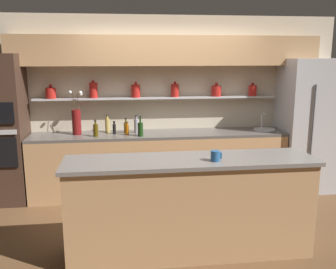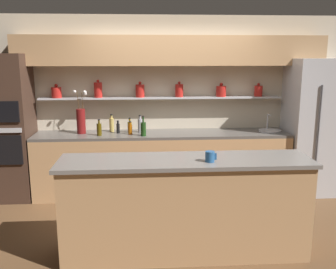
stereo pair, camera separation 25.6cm
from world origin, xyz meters
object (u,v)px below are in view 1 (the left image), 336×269
object	(u,v)px
sink_fixture	(264,129)
bottle_spirit_0	(136,125)
refrigerator	(310,125)
bottle_oil_4	(126,127)
bottle_oil_1	(96,130)
coffee_mug	(215,156)
bottle_sauce_2	(114,128)
bottle_sauce_5	(127,129)
bottle_wine_6	(140,129)
oven_tower	(3,130)
bottle_spirit_3	(107,125)
flower_vase	(77,120)

from	to	relation	value
sink_fixture	bottle_spirit_0	bearing A→B (deg)	178.05
sink_fixture	refrigerator	bearing A→B (deg)	-3.92
refrigerator	bottle_oil_4	size ratio (longest dim) A/B	9.12
bottle_oil_1	coffee_mug	bearing A→B (deg)	-54.30
bottle_spirit_0	coffee_mug	xyz separation A→B (m)	(0.68, -1.94, 0.05)
bottle_sauce_2	bottle_oil_1	bearing A→B (deg)	-150.15
bottle_spirit_0	bottle_sauce_5	xyz separation A→B (m)	(-0.14, -0.14, -0.03)
bottle_oil_4	bottle_wine_6	size ratio (longest dim) A/B	0.77
bottle_sauce_5	bottle_wine_6	world-z (taller)	bottle_wine_6
oven_tower	bottle_spirit_0	distance (m)	1.84
bottle_sauce_2	bottle_wine_6	xyz separation A→B (m)	(0.36, -0.21, 0.02)
bottle_spirit_0	bottle_wine_6	xyz separation A→B (m)	(0.05, -0.25, -0.00)
sink_fixture	bottle_sauce_2	xyz separation A→B (m)	(-2.23, 0.02, 0.06)
oven_tower	bottle_spirit_3	world-z (taller)	oven_tower
sink_fixture	bottle_wine_6	world-z (taller)	bottle_wine_6
oven_tower	flower_vase	distance (m)	1.00
flower_vase	bottle_oil_1	world-z (taller)	flower_vase
flower_vase	bottle_spirit_3	distance (m)	0.45
oven_tower	flower_vase	bearing A→B (deg)	3.13
flower_vase	bottle_spirit_3	bearing A→B (deg)	13.76
flower_vase	bottle_spirit_3	world-z (taller)	flower_vase
sink_fixture	bottle_wine_6	xyz separation A→B (m)	(-1.87, -0.19, 0.08)
oven_tower	coffee_mug	world-z (taller)	oven_tower
bottle_spirit_3	bottle_oil_4	bearing A→B (deg)	-18.01
flower_vase	refrigerator	bearing A→B (deg)	-1.51
bottle_sauce_2	bottle_oil_4	bearing A→B (deg)	13.19
bottle_oil_4	refrigerator	bearing A→B (deg)	-2.22
refrigerator	flower_vase	bearing A→B (deg)	178.49
bottle_spirit_3	oven_tower	bearing A→B (deg)	-173.64
sink_fixture	coffee_mug	bearing A→B (deg)	-123.32
refrigerator	flower_vase	xyz separation A→B (m)	(-3.46, 0.09, 0.14)
flower_vase	bottle_wine_6	xyz separation A→B (m)	(0.89, -0.23, -0.11)
bottle_spirit_3	coffee_mug	size ratio (longest dim) A/B	2.34
oven_tower	bottle_oil_4	world-z (taller)	oven_tower
bottle_oil_1	coffee_mug	xyz separation A→B (m)	(1.26, -1.75, 0.06)
sink_fixture	bottle_oil_1	world-z (taller)	sink_fixture
bottle_spirit_3	bottle_wine_6	xyz separation A→B (m)	(0.46, -0.33, -0.01)
flower_vase	bottle_oil_4	world-z (taller)	flower_vase
bottle_oil_4	bottle_oil_1	bearing A→B (deg)	-156.31
bottle_sauce_2	bottle_sauce_5	size ratio (longest dim) A/B	0.98
sink_fixture	bottle_spirit_3	world-z (taller)	bottle_spirit_3
bottle_oil_1	bottle_spirit_3	size ratio (longest dim) A/B	0.90
bottle_oil_4	coffee_mug	world-z (taller)	bottle_oil_4
sink_fixture	bottle_sauce_2	size ratio (longest dim) A/B	1.75
bottle_spirit_0	coffee_mug	bearing A→B (deg)	-70.55
bottle_oil_1	bottle_spirit_3	bearing A→B (deg)	60.63
sink_fixture	bottle_sauce_5	distance (m)	2.06
bottle_spirit_0	refrigerator	bearing A→B (deg)	-2.48
sink_fixture	bottle_oil_4	distance (m)	2.07
bottle_oil_1	bottle_spirit_3	world-z (taller)	bottle_spirit_3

